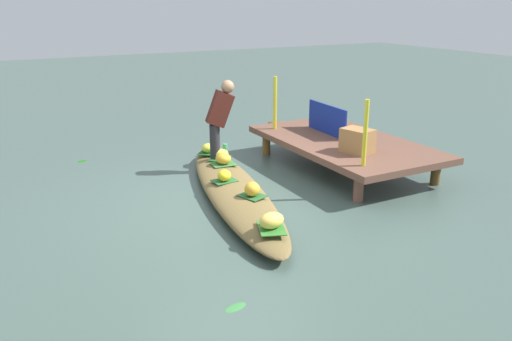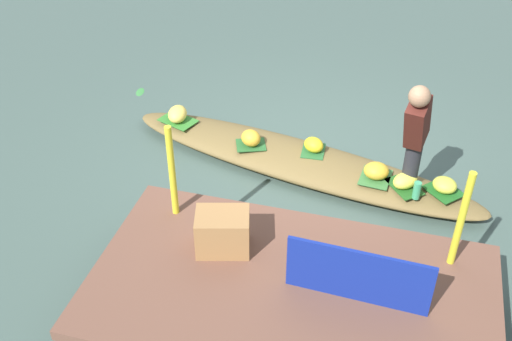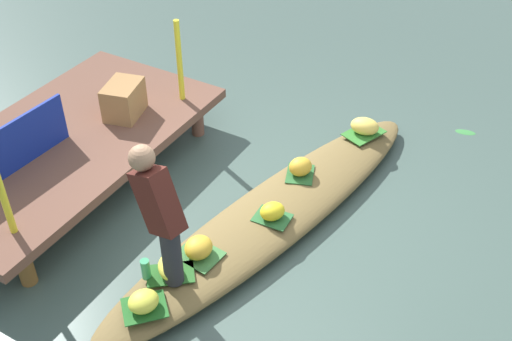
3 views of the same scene
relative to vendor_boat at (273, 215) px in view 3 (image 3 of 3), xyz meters
The scene contains 22 objects.
canal_water 0.11m from the vendor_boat, ahead, with size 40.00×40.00×0.00m, color #42574F.
dock_platform 2.23m from the vendor_boat, 100.38° to the left, with size 3.20×1.80×0.47m.
vendor_boat is the anchor object (origin of this frame).
leaf_mat_0 1.54m from the vendor_boat, 10.14° to the right, with size 0.42×0.28×0.01m, color #347A2D.
banana_bunch_0 1.55m from the vendor_boat, 10.14° to the right, with size 0.30×0.22×0.18m, color #F8D156.
leaf_mat_1 0.20m from the vendor_boat, 154.86° to the right, with size 0.32×0.25×0.01m, color #296331.
banana_bunch_1 0.26m from the vendor_boat, 154.86° to the right, with size 0.23×0.19×0.16m, color yellow.
leaf_mat_2 1.58m from the vendor_boat, 169.54° to the left, with size 0.34×0.28×0.01m, color #1F5F21.
banana_bunch_2 1.59m from the vendor_boat, 169.54° to the left, with size 0.24×0.22×0.15m, color #DDDC43.
leaf_mat_3 0.55m from the vendor_boat, ahead, with size 0.32×0.26×0.01m, color #28602C.
banana_bunch_3 0.58m from the vendor_boat, ahead, with size 0.23×0.20×0.18m, color gold.
leaf_mat_4 0.91m from the vendor_boat, 164.45° to the left, with size 0.36×0.30×0.01m, color #3A7439.
banana_bunch_4 0.92m from the vendor_boat, 164.45° to the left, with size 0.26×0.23×0.17m, color gold.
leaf_mat_5 1.21m from the vendor_boat, 164.61° to the left, with size 0.39×0.25×0.01m, color #235A20.
banana_bunch_5 1.22m from the vendor_boat, 164.61° to the left, with size 0.28×0.19×0.15m, color #F9E74D.
vendor_person 1.47m from the vendor_boat, 163.98° to the left, with size 0.27×0.47×1.23m.
water_bottle 1.39m from the vendor_boat, 159.95° to the left, with size 0.08×0.08×0.19m, color #43A870.
market_banner 2.42m from the vendor_boat, 112.47° to the left, with size 1.10×0.03×0.49m, color navy.
railing_post_west 2.38m from the vendor_boat, 135.50° to the left, with size 0.06×0.06×0.91m, color yellow.
railing_post_east 1.94m from the vendor_boat, 62.92° to the left, with size 0.06×0.06×0.91m, color yellow.
produce_crate 1.99m from the vendor_boat, 82.52° to the left, with size 0.44×0.32×0.36m, color #A07243.
drifting_plant_1 2.68m from the vendor_boat, 25.55° to the right, with size 0.23×0.11×0.01m, color #3B8640.
Camera 3 is at (-3.92, -2.08, 4.11)m, focal length 44.81 mm.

